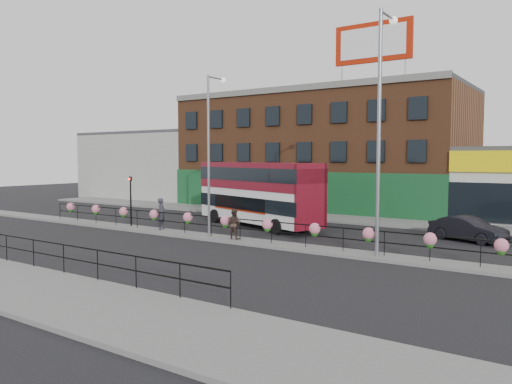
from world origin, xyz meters
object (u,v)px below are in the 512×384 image
Objects in this scene: lamp_column_east at (381,111)px; pedestrian_b at (234,224)px; pedestrian_a at (162,214)px; lamp_column_west at (211,141)px; car at (468,229)px; double_decker_bus at (258,187)px.

pedestrian_b is at bearing -177.72° from lamp_column_east.
pedestrian_a is 0.22× the size of lamp_column_west.
car is at bearing -87.09° from pedestrian_a.
double_decker_bus is 6.19m from lamp_column_west.
lamp_column_west is (4.16, -0.26, 4.34)m from pedestrian_a.
double_decker_bus is 5.54× the size of pedestrian_a.
lamp_column_west is at bearing 140.98° from car.
car is at bearing 70.63° from lamp_column_east.
lamp_column_west reaches higher than pedestrian_a.
car is 12.72m from pedestrian_b.
pedestrian_a reaches higher than car.
pedestrian_a is (-3.62, -5.21, -1.48)m from double_decker_bus.
pedestrian_b is 0.18× the size of lamp_column_west.
double_decker_bus is at bearing -69.87° from pedestrian_b.
double_decker_bus is at bearing 95.65° from lamp_column_west.
double_decker_bus is 1.19× the size of lamp_column_west.
double_decker_bus is 0.97× the size of lamp_column_east.
lamp_column_west is 0.82× the size of lamp_column_east.
pedestrian_a is (-16.30, -6.84, 0.44)m from car.
pedestrian_b is 0.15× the size of lamp_column_east.
pedestrian_b is at bearing 145.41° from car.
lamp_column_west reaches higher than double_decker_bus.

